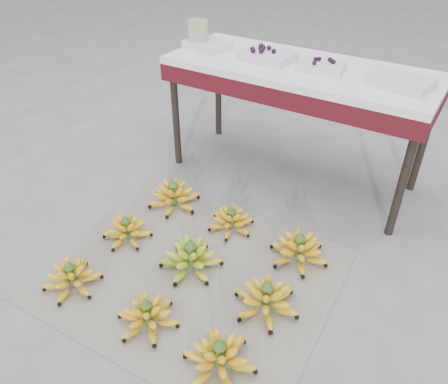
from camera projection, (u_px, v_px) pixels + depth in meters
The scene contains 17 objects.
ground at pixel (199, 275), 1.98m from camera, with size 60.00×60.00×0.00m, color slate.
newspaper_mat at pixel (191, 273), 1.99m from camera, with size 1.25×1.05×0.01m, color beige.
bunch_front_left at pixel (72, 278), 1.89m from camera, with size 0.33×0.33×0.15m.
bunch_front_center at pixel (147, 316), 1.72m from camera, with size 0.28×0.28×0.15m.
bunch_front_right at pixel (220, 358), 1.56m from camera, with size 0.29×0.29×0.16m.
bunch_mid_left at pixel (127, 231), 2.15m from camera, with size 0.32×0.32×0.15m.
bunch_mid_center at pixel (191, 258), 1.98m from camera, with size 0.36×0.36×0.17m.
bunch_mid_right at pixel (266, 299), 1.79m from camera, with size 0.34×0.34×0.17m.
bunch_back_left at pixel (174, 196), 2.38m from camera, with size 0.37×0.37×0.17m.
bunch_back_center at pixel (231, 221), 2.22m from camera, with size 0.31×0.31×0.14m.
bunch_back_right at pixel (299, 250), 2.03m from camera, with size 0.30×0.30×0.17m.
vendor_table at pixel (299, 79), 2.33m from camera, with size 1.43×0.57×0.68m.
tray_far_left at pixel (207, 45), 2.51m from camera, with size 0.28×0.23×0.04m.
tray_left at pixel (267, 56), 2.33m from camera, with size 0.29×0.22×0.07m.
tray_right at pixel (321, 66), 2.21m from camera, with size 0.25×0.19×0.06m.
tray_far_right at pixel (401, 82), 2.02m from camera, with size 0.30×0.24×0.04m.
glass_jar at pixel (198, 34), 2.50m from camera, with size 0.12×0.12×0.15m, color #DEEEBD.
Camera 1 is at (0.85, -1.14, 1.45)m, focal length 35.00 mm.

